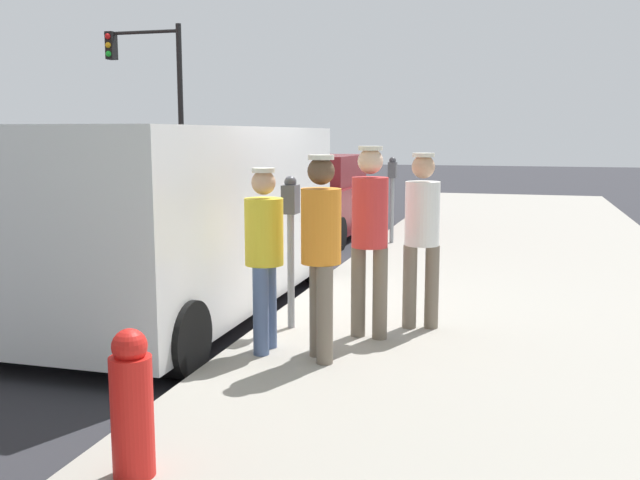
% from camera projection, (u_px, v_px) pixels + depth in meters
% --- Properties ---
extents(ground_plane, '(80.00, 80.00, 0.00)m').
position_uv_depth(ground_plane, '(206.00, 311.00, 8.39)').
color(ground_plane, '#2D2D33').
extents(sidewalk_slab, '(5.00, 32.00, 0.15)m').
position_uv_depth(sidewalk_slab, '(513.00, 327.00, 7.45)').
color(sidewalk_slab, '#9E998E').
rests_on(sidewalk_slab, ground).
extents(parking_meter_near, '(0.14, 0.18, 1.52)m').
position_uv_depth(parking_meter_near, '(291.00, 226.00, 6.98)').
color(parking_meter_near, gray).
rests_on(parking_meter_near, sidewalk_slab).
extents(parking_meter_far, '(0.14, 0.18, 1.52)m').
position_uv_depth(parking_meter_far, '(392.00, 185.00, 12.51)').
color(parking_meter_far, gray).
rests_on(parking_meter_far, sidewalk_slab).
extents(pedestrian_in_white, '(0.35, 0.34, 1.74)m').
position_uv_depth(pedestrian_in_white, '(422.00, 229.00, 6.98)').
color(pedestrian_in_white, '#726656').
rests_on(pedestrian_in_white, sidewalk_slab).
extents(pedestrian_in_red, '(0.36, 0.34, 1.81)m').
position_uv_depth(pedestrian_in_red, '(370.00, 228.00, 6.64)').
color(pedestrian_in_red, '#726656').
rests_on(pedestrian_in_red, sidewalk_slab).
extents(pedestrian_in_orange, '(0.34, 0.34, 1.75)m').
position_uv_depth(pedestrian_in_orange, '(321.00, 244.00, 5.98)').
color(pedestrian_in_orange, '#726656').
rests_on(pedestrian_in_orange, sidewalk_slab).
extents(pedestrian_in_yellow, '(0.34, 0.36, 1.63)m').
position_uv_depth(pedestrian_in_yellow, '(264.00, 248.00, 6.23)').
color(pedestrian_in_yellow, '#4C608C').
rests_on(pedestrian_in_yellow, sidewalk_slab).
extents(parked_van, '(2.13, 5.20, 2.15)m').
position_uv_depth(parked_van, '(188.00, 215.00, 8.16)').
color(parked_van, white).
rests_on(parked_van, ground).
extents(parked_sedan_ahead, '(2.06, 4.46, 1.65)m').
position_uv_depth(parked_sedan_ahead, '(318.00, 199.00, 14.43)').
color(parked_sedan_ahead, maroon).
rests_on(parked_sedan_ahead, ground).
extents(traffic_light_corner, '(2.48, 0.42, 5.20)m').
position_uv_depth(traffic_light_corner, '(154.00, 84.00, 20.86)').
color(traffic_light_corner, black).
rests_on(traffic_light_corner, ground).
extents(fire_hydrant, '(0.24, 0.24, 0.86)m').
position_uv_depth(fire_hydrant, '(132.00, 405.00, 3.99)').
color(fire_hydrant, red).
rests_on(fire_hydrant, sidewalk_slab).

